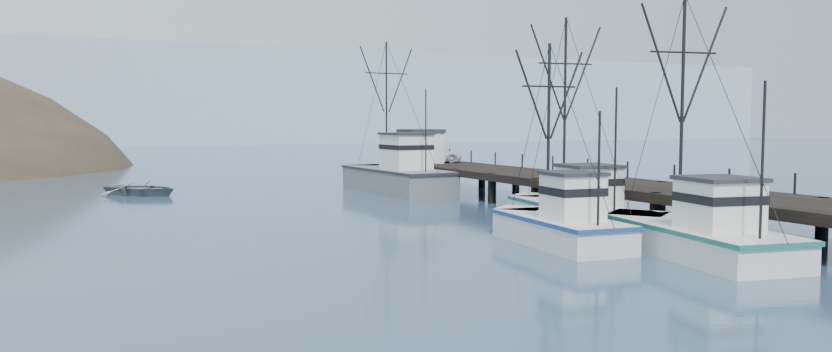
# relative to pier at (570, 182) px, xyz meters

# --- Properties ---
(ground) EXTENTS (400.00, 400.00, 0.00)m
(ground) POSITION_rel_pier_xyz_m (-14.00, -16.00, -1.69)
(ground) COLOR navy
(ground) RESTS_ON ground
(pier) EXTENTS (6.00, 44.00, 2.00)m
(pier) POSITION_rel_pier_xyz_m (0.00, 0.00, 0.00)
(pier) COLOR black
(pier) RESTS_ON ground
(distant_ridge) EXTENTS (360.00, 40.00, 26.00)m
(distant_ridge) POSITION_rel_pier_xyz_m (-4.00, 154.00, -1.69)
(distant_ridge) COLOR #9EB2C6
(distant_ridge) RESTS_ON ground
(trawler_near) EXTENTS (5.11, 10.83, 10.97)m
(trawler_near) POSITION_rel_pier_xyz_m (-5.35, -15.04, -0.87)
(trawler_near) COLOR silver
(trawler_near) RESTS_ON ground
(trawler_mid) EXTENTS (3.76, 9.07, 9.26)m
(trawler_mid) POSITION_rel_pier_xyz_m (-8.73, -10.39, -0.87)
(trawler_mid) COLOR silver
(trawler_mid) RESTS_ON ground
(trawler_far) EXTENTS (4.81, 10.99, 11.21)m
(trawler_far) POSITION_rel_pier_xyz_m (-4.58, -6.18, -0.87)
(trawler_far) COLOR silver
(trawler_far) RESTS_ON ground
(work_vessel) EXTENTS (4.69, 14.07, 11.98)m
(work_vessel) POSITION_rel_pier_xyz_m (-5.19, 15.08, -0.46)
(work_vessel) COLOR slate
(work_vessel) RESTS_ON ground
(pier_shed) EXTENTS (3.00, 3.20, 2.80)m
(pier_shed) POSITION_rel_pier_xyz_m (-1.50, 18.00, 1.73)
(pier_shed) COLOR silver
(pier_shed) RESTS_ON pier
(pickup_truck) EXTENTS (5.29, 3.50, 1.35)m
(pickup_truck) POSITION_rel_pier_xyz_m (-0.34, 18.00, 0.98)
(pickup_truck) COLOR silver
(pickup_truck) RESTS_ON pier
(motorboat) EXTENTS (7.09, 7.21, 1.22)m
(motorboat) POSITION_rel_pier_xyz_m (-23.07, 20.96, -1.69)
(motorboat) COLOR slate
(motorboat) RESTS_ON ground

